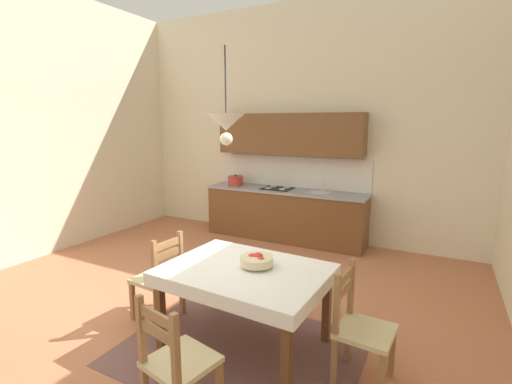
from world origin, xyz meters
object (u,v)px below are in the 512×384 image
Objects in this scene: dining_chair_tv_side at (160,278)px; pendant_lamp at (226,123)px; dining_chair_camera_side at (176,363)px; dining_chair_window_side at (360,328)px; kitchen_cabinetry at (285,192)px; fruit_bowl at (257,260)px; dining_table at (245,280)px.

pendant_lamp is (0.88, -0.05, 1.59)m from dining_chair_tv_side.
dining_chair_camera_side is 1.42m from dining_chair_window_side.
pendant_lamp reaches higher than kitchen_cabinetry.
dining_chair_tv_side is at bearing -175.89° from fruit_bowl.
pendant_lamp is at bearing -3.39° from dining_chair_tv_side.
dining_table is 1.60× the size of dining_chair_camera_side.
kitchen_cabinetry is 3.23m from dining_table.
dining_table is 1.40m from pendant_lamp.
dining_chair_tv_side reaches higher than dining_table.
dining_table is 4.97× the size of fruit_bowl.
dining_chair_camera_side is at bearing -80.17° from pendant_lamp.
kitchen_cabinetry is 3.06× the size of dining_chair_camera_side.
dining_chair_camera_side reaches higher than fruit_bowl.
dining_chair_tv_side is (-0.11, -3.09, -0.41)m from kitchen_cabinetry.
kitchen_cabinetry is 4.20m from dining_chair_camera_side.
dining_chair_camera_side is 1.00× the size of dining_chair_tv_side.
fruit_bowl is at bearing 30.54° from pendant_lamp.
pendant_lamp is (-0.22, -0.13, 1.22)m from fruit_bowl.
dining_table is at bearing 90.97° from dining_chair_camera_side.
dining_table is at bearing -0.10° from dining_chair_tv_side.
dining_chair_tv_side is 1.16m from fruit_bowl.
kitchen_cabinetry is at bearing 87.93° from dining_chair_tv_side.
dining_chair_tv_side is (-2.05, -0.01, 0.00)m from dining_chair_window_side.
pendant_lamp is (-0.16, 0.93, 1.59)m from dining_chair_camera_side.
kitchen_cabinetry reaches higher than dining_chair_window_side.
kitchen_cabinetry is 3.06× the size of dining_chair_tv_side.
fruit_bowl is at bearing 86.72° from dining_chair_camera_side.
dining_table is at bearing -73.59° from kitchen_cabinetry.
fruit_bowl is at bearing -71.83° from kitchen_cabinetry.
pendant_lamp is (-1.17, -0.07, 1.59)m from dining_chair_window_side.
dining_chair_window_side is at bearing -3.91° from fruit_bowl.
dining_chair_window_side reaches higher than fruit_bowl.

